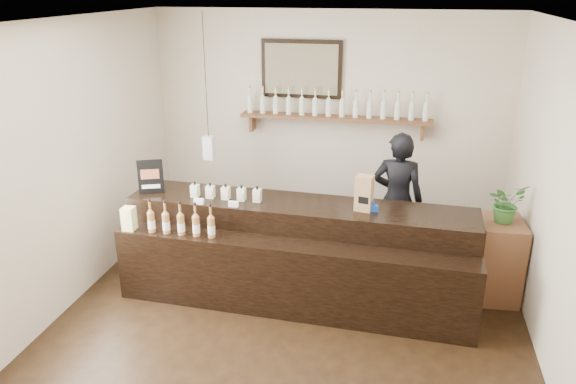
{
  "coord_description": "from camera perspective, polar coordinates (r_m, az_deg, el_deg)",
  "views": [
    {
      "loc": [
        0.95,
        -4.5,
        3.1
      ],
      "look_at": [
        -0.15,
        0.7,
        1.1
      ],
      "focal_mm": 35.0,
      "sensor_mm": 36.0,
      "label": 1
    }
  ],
  "objects": [
    {
      "name": "potted_plant",
      "position": [
        5.96,
        21.28,
        -1.05
      ],
      "size": [
        0.48,
        0.47,
        0.4
      ],
      "primitive_type": "imported",
      "rotation": [
        0.0,
        0.0,
        0.63
      ],
      "color": "#326628",
      "rests_on": "side_cabinet"
    },
    {
      "name": "counter",
      "position": [
        5.79,
        0.84,
        -6.45
      ],
      "size": [
        3.58,
        1.08,
        1.16
      ],
      "color": "black",
      "rests_on": "ground"
    },
    {
      "name": "back_wall_decor",
      "position": [
        7.09,
        2.91,
        9.58
      ],
      "size": [
        2.66,
        0.96,
        1.69
      ],
      "color": "brown",
      "rests_on": "ground"
    },
    {
      "name": "side_cabinet",
      "position": [
        6.2,
        20.54,
        -6.4
      ],
      "size": [
        0.46,
        0.6,
        0.84
      ],
      "color": "brown",
      "rests_on": "ground"
    },
    {
      "name": "room_shell",
      "position": [
        4.8,
        -0.01,
        3.68
      ],
      "size": [
        5.0,
        5.0,
        5.0
      ],
      "color": "beige",
      "rests_on": "ground"
    },
    {
      "name": "ground",
      "position": [
        5.54,
        -0.0,
        -13.41
      ],
      "size": [
        5.0,
        5.0,
        0.0
      ],
      "primitive_type": "plane",
      "color": "black",
      "rests_on": "ground"
    },
    {
      "name": "promo_sign",
      "position": [
        6.07,
        -13.78,
        1.52
      ],
      "size": [
        0.25,
        0.12,
        0.37
      ],
      "color": "black",
      "rests_on": "counter"
    },
    {
      "name": "shopkeeper",
      "position": [
        6.44,
        11.1,
        0.09
      ],
      "size": [
        0.69,
        0.49,
        1.78
      ],
      "primitive_type": "imported",
      "rotation": [
        0.0,
        0.0,
        3.04
      ],
      "color": "black",
      "rests_on": "ground"
    },
    {
      "name": "paper_bag",
      "position": [
        5.5,
        7.74,
        -0.12
      ],
      "size": [
        0.19,
        0.15,
        0.36
      ],
      "color": "olive",
      "rests_on": "counter"
    },
    {
      "name": "tape_dispenser",
      "position": [
        5.53,
        8.43,
        -1.54
      ],
      "size": [
        0.14,
        0.08,
        0.11
      ],
      "color": "#1742A7",
      "rests_on": "counter"
    }
  ]
}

